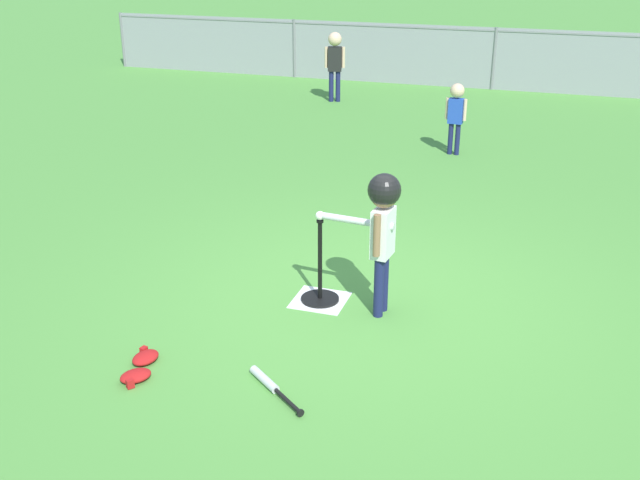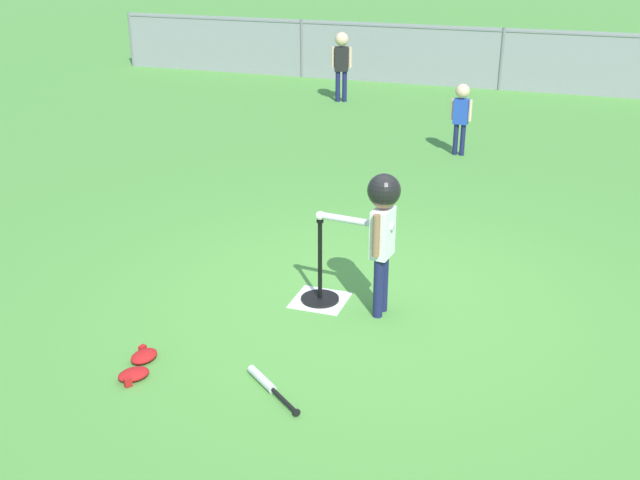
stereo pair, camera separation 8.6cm
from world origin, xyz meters
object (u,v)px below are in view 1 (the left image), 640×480
at_px(fielder_near_right, 456,109).
at_px(glove_by_plate, 145,357).
at_px(fielder_deep_right, 335,57).
at_px(spare_bat_silver, 269,384).
at_px(batter_child, 383,216).
at_px(batting_tee, 320,288).
at_px(glove_near_bats, 135,376).
at_px(baseball_on_tee, 320,216).

xyz_separation_m(fielder_near_right, glove_by_plate, (-1.26, -6.04, -0.59)).
bearing_deg(fielder_deep_right, spare_bat_silver, -75.55).
relative_size(batter_child, fielder_deep_right, 0.98).
distance_m(batting_tee, glove_near_bats, 1.76).
bearing_deg(baseball_on_tee, fielder_near_right, 85.60).
relative_size(fielder_deep_right, glove_by_plate, 4.90).
distance_m(batter_child, glove_by_plate, 2.06).
relative_size(batter_child, glove_near_bats, 4.35).
bearing_deg(fielder_deep_right, glove_by_plate, -81.65).
bearing_deg(glove_by_plate, baseball_on_tee, 55.67).
bearing_deg(fielder_near_right, batter_child, -88.04).
bearing_deg(batter_child, glove_by_plate, -138.50).
bearing_deg(fielder_deep_right, batter_child, -70.09).
height_order(spare_bat_silver, glove_near_bats, glove_near_bats).
xyz_separation_m(batter_child, spare_bat_silver, (-0.45, -1.29, -0.81)).
bearing_deg(baseball_on_tee, batter_child, -5.80).
height_order(batting_tee, fielder_near_right, fielder_near_right).
height_order(batting_tee, baseball_on_tee, baseball_on_tee).
bearing_deg(glove_by_plate, fielder_near_right, 78.21).
bearing_deg(batter_child, spare_bat_silver, -109.15).
height_order(batting_tee, fielder_deep_right, fielder_deep_right).
bearing_deg(glove_near_bats, fielder_near_right, 79.20).
xyz_separation_m(baseball_on_tee, fielder_near_right, (0.36, 4.72, -0.14)).
relative_size(fielder_near_right, glove_by_plate, 3.96).
relative_size(batting_tee, glove_by_plate, 2.95).
xyz_separation_m(baseball_on_tee, batter_child, (0.53, -0.05, 0.08)).
bearing_deg(fielder_near_right, glove_near_bats, -100.80).
bearing_deg(fielder_near_right, batting_tee, -94.40).
distance_m(fielder_deep_right, glove_by_plate, 8.85).
height_order(batting_tee, batter_child, batter_child).
distance_m(baseball_on_tee, batter_child, 0.54).
xyz_separation_m(batting_tee, fielder_deep_right, (-2.18, 7.41, 0.66)).
bearing_deg(spare_bat_silver, baseball_on_tee, 93.38).
bearing_deg(fielder_deep_right, fielder_near_right, -46.63).
xyz_separation_m(batting_tee, baseball_on_tee, (0.00, 0.00, 0.64)).
xyz_separation_m(batter_child, fielder_deep_right, (-2.70, 7.47, -0.07)).
bearing_deg(spare_bat_silver, fielder_deep_right, 104.45).
height_order(batter_child, fielder_deep_right, fielder_deep_right).
height_order(baseball_on_tee, glove_by_plate, baseball_on_tee).
distance_m(batter_child, spare_bat_silver, 1.59).
distance_m(batter_child, glove_near_bats, 2.18).
height_order(baseball_on_tee, spare_bat_silver, baseball_on_tee).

